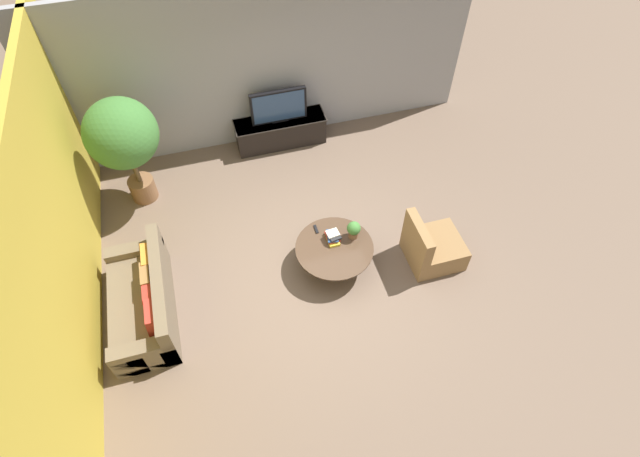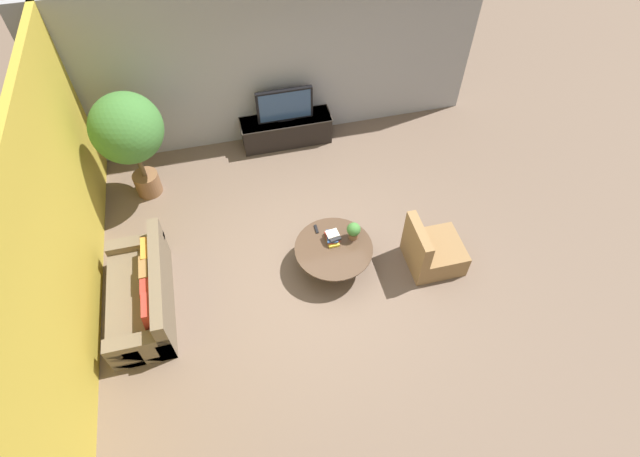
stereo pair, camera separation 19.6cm
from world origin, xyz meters
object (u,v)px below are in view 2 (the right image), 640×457
(coffee_table, at_px, (334,253))
(armchair_wicker, at_px, (432,251))
(potted_palm_tall, at_px, (128,131))
(potted_plant_tabletop, at_px, (354,230))
(media_console, at_px, (286,130))
(couch_by_wall, at_px, (143,295))
(television, at_px, (285,105))

(coffee_table, relative_size, armchair_wicker, 1.36)
(potted_palm_tall, height_order, potted_plant_tabletop, potted_palm_tall)
(potted_palm_tall, distance_m, potted_plant_tabletop, 3.79)
(potted_plant_tabletop, bearing_deg, media_console, 99.38)
(media_console, xyz_separation_m, couch_by_wall, (-2.66, -3.04, 0.02))
(television, bearing_deg, armchair_wicker, -63.90)
(potted_plant_tabletop, bearing_deg, couch_by_wall, -176.40)
(couch_by_wall, relative_size, armchair_wicker, 2.13)
(media_console, xyz_separation_m, armchair_wicker, (1.60, -3.26, -0.01))
(television, relative_size, armchair_wicker, 1.17)
(potted_palm_tall, bearing_deg, coffee_table, -39.81)
(television, height_order, armchair_wicker, television)
(media_console, distance_m, potted_palm_tall, 2.87)
(media_console, distance_m, armchair_wicker, 3.63)
(potted_plant_tabletop, bearing_deg, television, 99.39)
(television, distance_m, coffee_table, 3.01)
(media_console, relative_size, potted_palm_tall, 0.86)
(media_console, relative_size, couch_by_wall, 0.91)
(coffee_table, relative_size, potted_plant_tabletop, 3.97)
(media_console, height_order, armchair_wicker, armchair_wicker)
(potted_plant_tabletop, bearing_deg, coffee_table, -159.90)
(television, xyz_separation_m, couch_by_wall, (-2.66, -3.04, -0.55))
(couch_by_wall, bearing_deg, potted_plant_tabletop, 93.60)
(media_console, height_order, couch_by_wall, couch_by_wall)
(media_console, height_order, potted_plant_tabletop, potted_plant_tabletop)
(coffee_table, relative_size, couch_by_wall, 0.64)
(television, xyz_separation_m, potted_palm_tall, (-2.57, -0.71, 0.49))
(television, distance_m, couch_by_wall, 4.08)
(coffee_table, xyz_separation_m, potted_palm_tall, (-2.71, 2.25, 1.03))
(couch_by_wall, bearing_deg, television, 138.80)
(coffee_table, height_order, potted_palm_tall, potted_palm_tall)
(couch_by_wall, xyz_separation_m, potted_palm_tall, (0.09, 2.33, 1.05))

